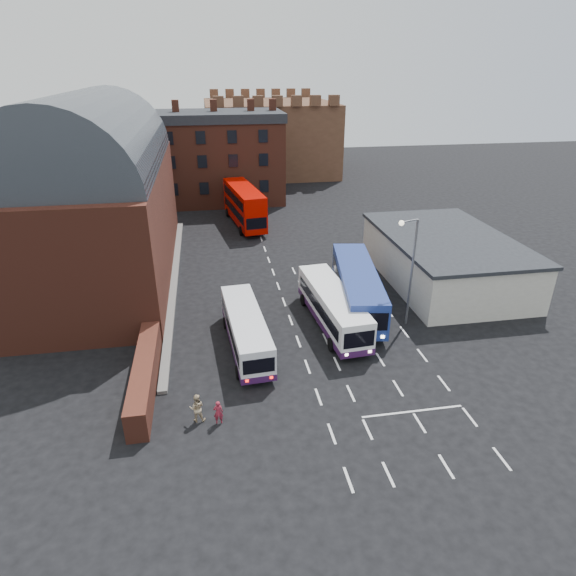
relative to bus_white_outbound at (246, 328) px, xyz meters
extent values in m
plane|color=black|center=(3.72, -5.40, -1.56)|extent=(180.00, 180.00, 0.00)
cube|color=#602B1E|center=(-11.78, 15.60, 3.44)|extent=(12.00, 28.00, 10.00)
cylinder|color=#1E2328|center=(-11.78, 15.60, 8.44)|extent=(12.00, 26.00, 12.00)
cube|color=#602B1E|center=(-6.48, -3.40, -0.66)|extent=(1.20, 10.00, 1.80)
cube|color=beige|center=(18.72, 8.60, 0.44)|extent=(10.00, 16.00, 4.00)
cube|color=#282B30|center=(18.72, 8.60, 2.54)|extent=(10.40, 16.40, 0.30)
cube|color=brown|center=(-2.28, 40.60, 3.94)|extent=(22.00, 10.00, 11.00)
cube|color=brown|center=(9.72, 60.60, 4.44)|extent=(22.00, 22.00, 12.00)
cube|color=white|center=(0.00, 0.00, -0.02)|extent=(2.87, 9.83, 2.21)
cube|color=black|center=(0.00, 0.00, 0.11)|extent=(2.85, 8.64, 0.79)
cylinder|color=black|center=(-1.31, 3.01, -1.12)|extent=(0.31, 0.90, 0.88)
cylinder|color=black|center=(-0.86, -3.51, -1.12)|extent=(0.31, 0.90, 0.88)
cylinder|color=black|center=(0.89, 3.16, -1.12)|extent=(0.31, 0.90, 0.88)
cylinder|color=black|center=(1.34, -3.35, -1.12)|extent=(0.31, 0.90, 0.88)
cube|color=white|center=(6.67, 2.09, 0.11)|extent=(3.19, 10.69, 2.39)
cube|color=black|center=(6.67, 2.09, 0.26)|extent=(3.16, 9.49, 0.86)
cylinder|color=black|center=(8.12, -1.16, -1.08)|extent=(0.34, 0.98, 0.96)
cylinder|color=black|center=(7.58, 5.90, -1.08)|extent=(0.34, 0.98, 0.96)
cylinder|color=black|center=(5.73, -1.34, -1.08)|extent=(0.34, 0.98, 0.96)
cylinder|color=black|center=(5.19, 5.72, -1.08)|extent=(0.34, 0.98, 0.96)
cube|color=navy|center=(9.32, 4.53, 0.39)|extent=(4.69, 12.53, 2.78)
cube|color=black|center=(9.32, 4.53, 0.55)|extent=(4.56, 11.36, 1.00)
cylinder|color=black|center=(10.07, 0.46, -1.01)|extent=(0.48, 1.15, 1.11)
cylinder|color=black|center=(11.38, 8.59, -1.01)|extent=(0.48, 1.15, 1.11)
cylinder|color=black|center=(7.33, 0.90, -1.01)|extent=(0.48, 1.15, 1.11)
cylinder|color=black|center=(8.63, 9.04, -1.01)|extent=(0.48, 1.15, 1.11)
cube|color=#C60900|center=(2.37, 28.25, 1.03)|extent=(4.32, 11.91, 4.13)
cube|color=black|center=(2.37, 28.25, 0.45)|extent=(4.21, 10.73, 0.95)
cylinder|color=black|center=(4.22, 24.77, -1.03)|extent=(0.45, 1.09, 1.06)
cylinder|color=black|center=(3.08, 32.52, -1.03)|extent=(0.45, 1.09, 1.06)
cylinder|color=black|center=(1.60, 24.39, -1.03)|extent=(0.45, 1.09, 1.06)
cylinder|color=black|center=(0.46, 32.14, -1.03)|extent=(0.45, 1.09, 1.06)
cylinder|color=slate|center=(12.32, 1.40, 2.56)|extent=(0.16, 0.16, 8.25)
cylinder|color=slate|center=(11.63, 1.18, 6.69)|extent=(1.41, 0.53, 0.10)
sphere|color=#FFF2CC|center=(10.94, 0.96, 6.63)|extent=(0.37, 0.37, 0.37)
imported|color=maroon|center=(-2.22, -7.50, -0.83)|extent=(0.53, 0.35, 1.46)
imported|color=tan|center=(-3.37, -7.08, -0.71)|extent=(0.88, 0.71, 1.71)
camera|label=1|loc=(-1.98, -28.79, 16.49)|focal=30.00mm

